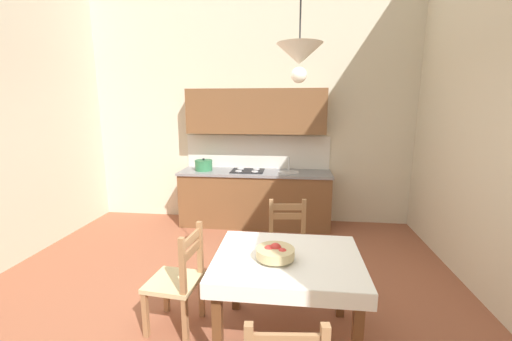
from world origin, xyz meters
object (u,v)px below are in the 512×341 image
kitchen_cabinetry (255,174)px  fruit_bowl (275,253)px  dining_table (287,272)px  dining_chair_tv_side (178,281)px  dining_chair_kitchen_side (288,246)px  pendant_lamp (299,55)px

kitchen_cabinetry → fruit_bowl: size_ratio=8.11×
dining_table → fruit_bowl: fruit_bowl is taller
dining_chair_tv_side → kitchen_cabinetry: bearing=82.3°
dining_chair_tv_side → fruit_bowl: bearing=-8.1°
kitchen_cabinetry → dining_chair_kitchen_side: 1.95m
dining_chair_kitchen_side → pendant_lamp: 2.05m
kitchen_cabinetry → dining_chair_tv_side: size_ratio=2.62×
kitchen_cabinetry → fruit_bowl: kitchen_cabinetry is taller
kitchen_cabinetry → dining_table: (0.59, -2.68, -0.24)m
fruit_bowl → pendant_lamp: (0.15, 0.02, 1.46)m
dining_table → pendant_lamp: size_ratio=1.46×
pendant_lamp → kitchen_cabinetry: bearing=103.2°
dining_chair_tv_side → pendant_lamp: pendant_lamp is taller
kitchen_cabinetry → pendant_lamp: 3.14m
dining_table → pendant_lamp: 1.66m
dining_table → fruit_bowl: bearing=-143.5°
dining_table → fruit_bowl: size_ratio=3.91×
dining_chair_tv_side → pendant_lamp: size_ratio=1.16×
dining_chair_kitchen_side → pendant_lamp: size_ratio=1.16×
kitchen_cabinetry → dining_table: bearing=-77.6°
dining_chair_kitchen_side → fruit_bowl: size_ratio=3.10×
dining_table → pendant_lamp: pendant_lamp is taller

